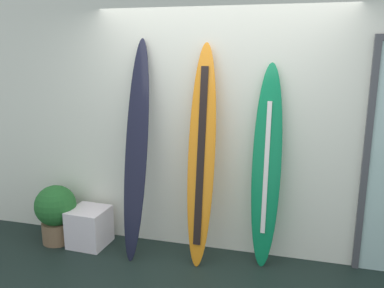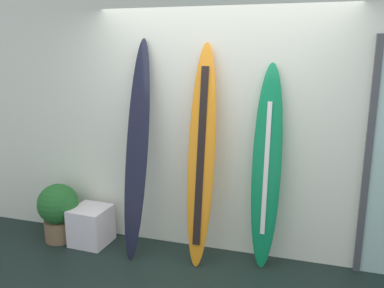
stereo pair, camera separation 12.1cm
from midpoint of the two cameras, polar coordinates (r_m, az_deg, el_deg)
wall_back at (r=4.14m, az=5.02°, el=3.51°), size 7.20×0.20×2.80m
surfboard_charcoal at (r=4.09m, az=-6.97°, el=-1.10°), size 0.25×0.53×2.21m
surfboard_sunset at (r=3.91m, az=2.21°, el=-2.02°), size 0.27×0.43×2.17m
surfboard_emerald at (r=3.91m, az=11.37°, el=-3.60°), size 0.29×0.28×1.99m
display_block_left at (r=4.64m, az=-13.37°, el=-11.16°), size 0.40×0.40×0.41m
potted_plant at (r=4.75m, az=-17.69°, el=-8.86°), size 0.45×0.45×0.65m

